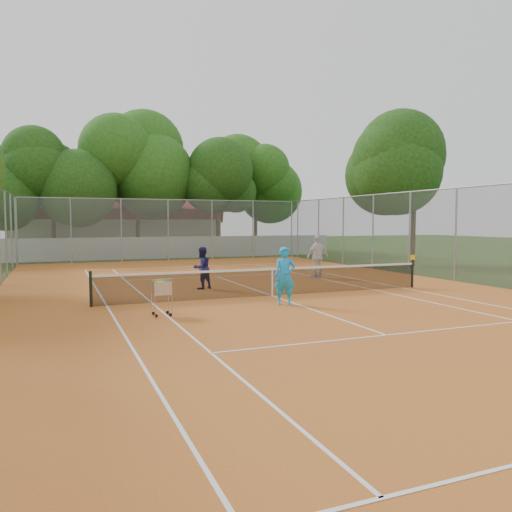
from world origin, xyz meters
name	(u,v)px	position (x,y,z in m)	size (l,w,h in m)	color
ground	(272,296)	(0.00, 0.00, 0.00)	(120.00, 120.00, 0.00)	#1B360E
court_pad	(272,296)	(0.00, 0.00, 0.01)	(18.00, 34.00, 0.02)	#BD6624
court_lines	(272,296)	(0.00, 0.00, 0.02)	(10.98, 23.78, 0.01)	white
tennis_net	(272,282)	(0.00, 0.00, 0.51)	(11.88, 0.10, 0.98)	black
perimeter_fence	(272,238)	(0.00, 0.00, 2.00)	(18.00, 34.00, 4.00)	slate
boundary_wall	(162,248)	(0.00, 19.00, 0.75)	(26.00, 0.30, 1.50)	silver
clubhouse	(116,226)	(-2.00, 29.00, 2.20)	(16.40, 9.00, 4.40)	beige
tropical_trees	(154,189)	(0.00, 22.00, 5.00)	(29.00, 19.00, 10.00)	#14370D
player_near	(285,276)	(-0.37, -1.80, 0.91)	(0.65, 0.43, 1.78)	#1A97E0
player_far_left	(202,268)	(-1.77, 2.62, 0.82)	(0.78, 0.61, 1.60)	#1B1A4E
player_far_right	(318,256)	(4.12, 4.28, 0.99)	(1.14, 0.47, 1.94)	silver
ball_hopper	(162,297)	(-4.25, -2.23, 0.54)	(0.50, 0.50, 1.04)	silver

